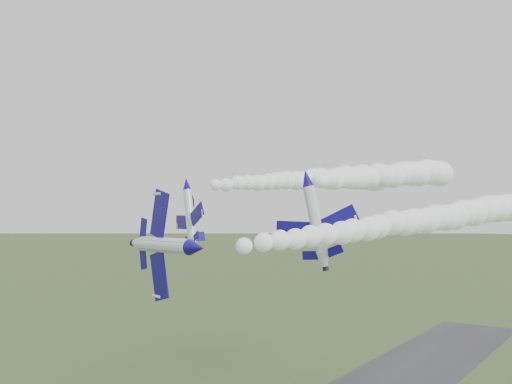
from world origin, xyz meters
TOP-DOWN VIEW (x-y plane):
  - jet_lead at (12.11, -1.57)m, footprint 6.42×13.91m
  - smoke_trail_jet_lead at (24.03, 37.42)m, footprint 23.33×72.79m
  - jet_pair_left at (-9.85, 21.46)m, footprint 9.27×10.94m
  - smoke_trail_jet_pair_left at (2.28, 50.49)m, footprint 27.22×55.60m
  - jet_pair_right at (11.80, 20.69)m, footprint 11.15×13.34m
  - smoke_trail_jet_pair_right at (4.86, 50.12)m, footprint 17.26×53.28m

SIDE VIEW (x-z plane):
  - jet_lead at x=12.11m, z-range 29.49..41.12m
  - smoke_trail_jet_lead at x=24.03m, z-range 35.56..40.53m
  - jet_pair_left at x=-9.85m, z-range 41.42..44.81m
  - jet_pair_right at x=11.80m, z-range 41.33..45.19m
  - smoke_trail_jet_pair_right at x=4.86m, z-range 42.15..47.16m
  - smoke_trail_jet_pair_left at x=2.28m, z-range 42.41..47.67m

